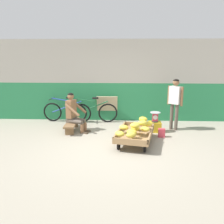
# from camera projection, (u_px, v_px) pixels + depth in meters

# --- Properties ---
(ground_plane) EXTENTS (80.00, 80.00, 0.00)m
(ground_plane) POSITION_uv_depth(u_px,v_px,m) (110.00, 150.00, 5.75)
(ground_plane) COLOR gray
(back_wall) EXTENTS (16.00, 0.30, 2.72)m
(back_wall) POSITION_uv_depth(u_px,v_px,m) (114.00, 81.00, 8.20)
(back_wall) COLOR #287F4C
(back_wall) RESTS_ON ground
(banana_cart) EXTENTS (1.12, 1.58, 0.36)m
(banana_cart) POSITION_uv_depth(u_px,v_px,m) (135.00, 134.00, 6.16)
(banana_cart) COLOR #99754C
(banana_cart) RESTS_ON ground
(banana_pile) EXTENTS (1.01, 1.17, 0.26)m
(banana_pile) POSITION_uv_depth(u_px,v_px,m) (136.00, 127.00, 6.01)
(banana_pile) COLOR yellow
(banana_pile) RESTS_ON banana_cart
(low_bench) EXTENTS (0.33, 1.11, 0.27)m
(low_bench) POSITION_uv_depth(u_px,v_px,m) (72.00, 124.00, 7.19)
(low_bench) COLOR brown
(low_bench) RESTS_ON ground
(vendor_seated) EXTENTS (0.73, 0.61, 1.14)m
(vendor_seated) POSITION_uv_depth(u_px,v_px,m) (74.00, 112.00, 7.07)
(vendor_seated) COLOR brown
(vendor_seated) RESTS_ON ground
(plastic_crate) EXTENTS (0.36, 0.28, 0.30)m
(plastic_crate) POSITION_uv_depth(u_px,v_px,m) (155.00, 127.00, 7.10)
(plastic_crate) COLOR gold
(plastic_crate) RESTS_ON ground
(weighing_scale) EXTENTS (0.30, 0.30, 0.29)m
(weighing_scale) POSITION_uv_depth(u_px,v_px,m) (155.00, 117.00, 7.03)
(weighing_scale) COLOR #28282D
(weighing_scale) RESTS_ON plastic_crate
(bicycle_near_left) EXTENTS (1.66, 0.48, 0.86)m
(bicycle_near_left) POSITION_uv_depth(u_px,v_px,m) (67.00, 112.00, 8.10)
(bicycle_near_left) COLOR black
(bicycle_near_left) RESTS_ON ground
(bicycle_far_left) EXTENTS (1.66, 0.48, 0.86)m
(bicycle_far_left) POSITION_uv_depth(u_px,v_px,m) (92.00, 112.00, 8.01)
(bicycle_far_left) COLOR black
(bicycle_far_left) RESTS_ON ground
(sign_board) EXTENTS (0.70, 0.29, 0.87)m
(sign_board) POSITION_uv_depth(u_px,v_px,m) (107.00, 108.00, 8.26)
(sign_board) COLOR #C6B289
(sign_board) RESTS_ON ground
(customer_adult) EXTENTS (0.40, 0.36, 1.53)m
(customer_adult) POSITION_uv_depth(u_px,v_px,m) (175.00, 99.00, 7.12)
(customer_adult) COLOR brown
(customer_adult) RESTS_ON ground
(shopping_bag) EXTENTS (0.18, 0.12, 0.24)m
(shopping_bag) POSITION_uv_depth(u_px,v_px,m) (162.00, 133.00, 6.65)
(shopping_bag) COLOR #D13D4C
(shopping_bag) RESTS_ON ground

